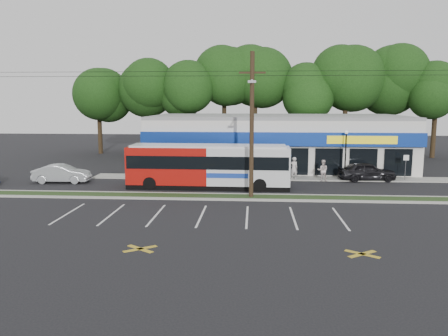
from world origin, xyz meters
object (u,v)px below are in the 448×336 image
sign_post (406,163)px  car_dark (367,171)px  utility_pole (249,120)px  pedestrian_a (294,168)px  pedestrian_b (323,170)px  car_silver (62,174)px  metrobus (209,165)px  lamp_post (346,149)px

sign_post → car_dark: size_ratio=0.47×
utility_pole → pedestrian_a: bearing=63.5°
utility_pole → car_dark: 13.33m
pedestrian_b → car_silver: bearing=14.5°
utility_pole → sign_post: 15.71m
metrobus → lamp_post: bearing=21.7°
car_dark → sign_post: bearing=-94.2°
car_silver → metrobus: bearing=-99.7°
lamp_post → pedestrian_a: (-4.39, -0.30, -1.68)m
pedestrian_b → metrobus: bearing=29.5°
lamp_post → metrobus: 12.16m
utility_pole → metrobus: utility_pole is taller
utility_pole → lamp_post: 11.67m
sign_post → metrobus: bearing=-166.0°
car_dark → metrobus: bearing=101.4°
lamp_post → pedestrian_b: lamp_post is taller
lamp_post → car_dark: lamp_post is taller
car_silver → pedestrian_b: bearing=-87.7°
utility_pole → lamp_post: bearing=43.9°
car_dark → car_silver: (-25.54, -2.65, -0.05)m
car_dark → pedestrian_a: size_ratio=2.40×
lamp_post → sign_post: (5.00, -0.23, -1.12)m
pedestrian_a → pedestrian_b: 2.44m
utility_pole → lamp_post: (8.17, 7.87, -2.74)m
lamp_post → pedestrian_b: 2.77m
lamp_post → metrobus: size_ratio=0.34×
metrobus → pedestrian_a: metrobus is taller
utility_pole → lamp_post: utility_pole is taller
metrobus → pedestrian_a: 8.06m
metrobus → car_dark: (13.13, 4.00, -0.98)m
pedestrian_a → sign_post: bearing=162.8°
car_silver → pedestrian_a: size_ratio=2.31×
car_silver → pedestrian_a: (19.37, 2.65, 0.23)m
metrobus → car_silver: size_ratio=2.75×
metrobus → pedestrian_b: 10.03m
metrobus → pedestrian_a: (6.95, 4.00, -0.80)m
sign_post → car_silver: 28.90m
metrobus → car_silver: bearing=174.7°
pedestrian_a → utility_pole: bearing=45.8°
lamp_post → car_dark: bearing=-9.6°
sign_post → car_dark: (-3.22, -0.07, -0.75)m
lamp_post → pedestrian_b: size_ratio=2.33×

